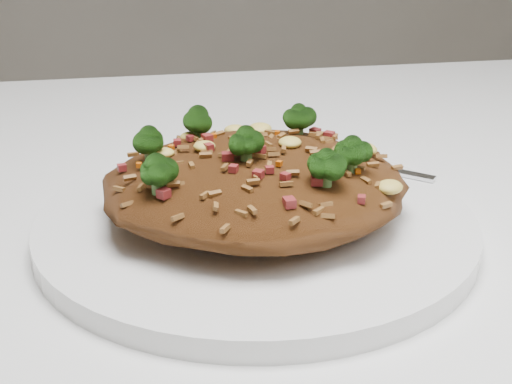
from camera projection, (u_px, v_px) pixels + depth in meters
dining_table at (153, 332)px, 0.51m from camera, size 1.20×0.80×0.75m
plate at (256, 224)px, 0.46m from camera, size 0.28×0.28×0.01m
fried_rice at (256, 173)px, 0.44m from camera, size 0.19×0.17×0.06m
fork at (340, 161)px, 0.54m from camera, size 0.13×0.12×0.00m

